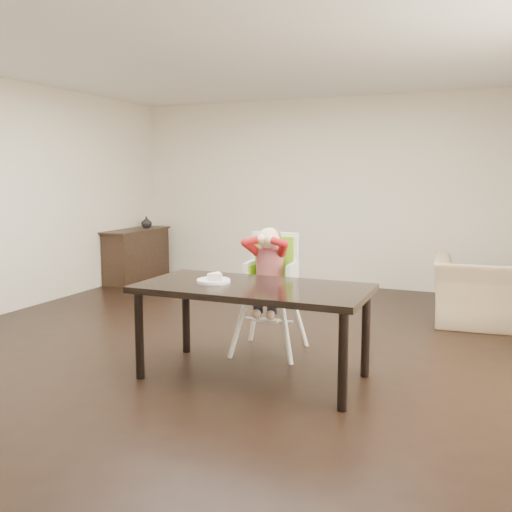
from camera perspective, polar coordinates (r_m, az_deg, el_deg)
The scene contains 8 objects.
ground at distance 5.32m, azimuth -3.07°, elevation -9.47°, with size 7.00×7.00×0.00m, color black.
room_walls at distance 5.08m, azimuth -3.23°, elevation 10.92°, with size 6.02×7.02×2.71m.
dining_table at distance 4.48m, azimuth -0.29°, elevation -3.93°, with size 1.80×0.90×0.75m.
high_chair at distance 5.14m, azimuth 1.46°, elevation -0.85°, with size 0.51×0.51×1.14m.
plate at distance 4.59m, azimuth -4.18°, elevation -2.32°, with size 0.33×0.33×0.08m.
armchair at distance 6.56m, azimuth 22.25°, elevation -2.28°, with size 1.12×0.73×0.98m, color tan.
sideboard at distance 8.87m, azimuth -11.83°, elevation 0.11°, with size 0.44×1.26×0.79m.
vase at distance 9.05m, azimuth -10.89°, elevation 3.33°, with size 0.17×0.17×0.17m, color #99999E.
Camera 1 is at (2.21, -4.56, 1.61)m, focal length 40.00 mm.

